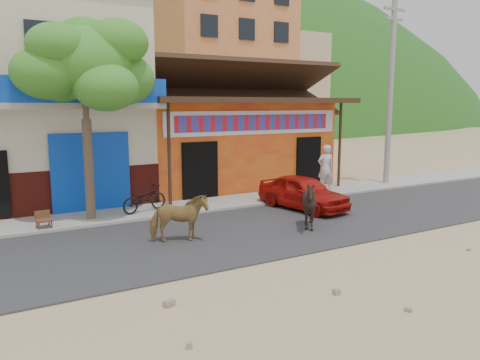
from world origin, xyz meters
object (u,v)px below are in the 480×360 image
object	(u,v)px
tree	(86,119)
pedestrian	(325,168)
cow_dark	(310,205)
scooter	(144,199)
utility_pole	(390,91)
red_car	(303,192)
cafe_chair_right	(43,213)
cow_tan	(179,218)

from	to	relation	value
tree	pedestrian	distance (m)	9.33
cow_dark	pedestrian	size ratio (longest dim) A/B	0.75
cow_dark	scooter	size ratio (longest dim) A/B	0.86
utility_pole	pedestrian	bearing A→B (deg)	-175.95
scooter	pedestrian	size ratio (longest dim) A/B	0.88
utility_pole	red_car	bearing A→B (deg)	-161.38
tree	cafe_chair_right	world-z (taller)	tree
utility_pole	pedestrian	xyz separation A→B (m)	(-3.70, -0.26, -3.07)
red_car	cafe_chair_right	world-z (taller)	red_car
cow_tan	cafe_chair_right	world-z (taller)	cow_tan
utility_pole	cow_dark	size ratio (longest dim) A/B	5.73
scooter	cow_dark	bearing A→B (deg)	-156.75
tree	red_car	bearing A→B (deg)	-15.95
pedestrian	cafe_chair_right	size ratio (longest dim) A/B	2.11
cow_dark	scooter	xyz separation A→B (m)	(-3.49, 4.07, -0.19)
red_car	cafe_chair_right	distance (m)	8.12
utility_pole	scooter	world-z (taller)	utility_pole
red_car	scooter	xyz separation A→B (m)	(-4.91, 1.92, -0.07)
tree	utility_pole	world-z (taller)	utility_pole
tree	pedestrian	bearing A→B (deg)	-0.39
cow_tan	scooter	distance (m)	3.42
tree	cow_dark	world-z (taller)	tree
red_car	pedestrian	xyz separation A→B (m)	(2.50, 1.83, 0.43)
red_car	scooter	size ratio (longest dim) A/B	2.08
cow_dark	pedestrian	xyz separation A→B (m)	(3.92, 3.98, 0.31)
red_car	cow_dark	bearing A→B (deg)	-132.88
tree	utility_pole	distance (m)	12.84
utility_pole	cow_tan	xyz separation A→B (m)	(-11.33, -3.58, -3.46)
tree	red_car	size ratio (longest dim) A/B	1.77
red_car	cafe_chair_right	xyz separation A→B (m)	(-8.00, 1.39, -0.06)
scooter	cafe_chair_right	size ratio (longest dim) A/B	1.86
cow_tan	red_car	world-z (taller)	cow_tan
pedestrian	cow_dark	bearing A→B (deg)	56.25
cow_dark	pedestrian	bearing A→B (deg)	123.59
cow_tan	pedestrian	bearing A→B (deg)	-50.28
tree	scooter	size ratio (longest dim) A/B	3.68
cow_dark	cafe_chair_right	world-z (taller)	cow_dark
red_car	scooter	bearing A→B (deg)	149.16
cow_tan	utility_pole	bearing A→B (deg)	-56.25
cow_tan	cafe_chair_right	xyz separation A→B (m)	(-2.87, 2.89, -0.10)
utility_pole	cow_tan	world-z (taller)	utility_pole
cafe_chair_right	cow_dark	bearing A→B (deg)	-32.60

